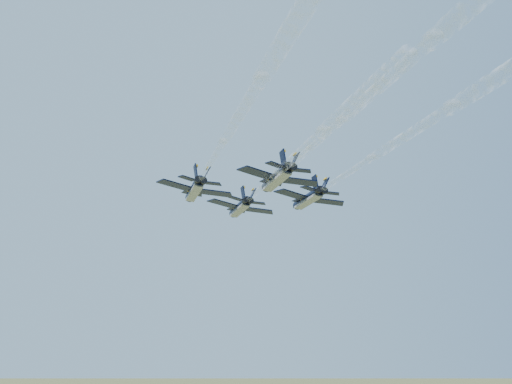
{
  "coord_description": "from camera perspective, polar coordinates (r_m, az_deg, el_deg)",
  "views": [
    {
      "loc": [
        -8.43,
        -113.32,
        71.97
      ],
      "look_at": [
        -0.13,
        -1.25,
        100.44
      ],
      "focal_mm": 40.0,
      "sensor_mm": 36.0,
      "label": 1
    }
  ],
  "objects": [
    {
      "name": "jet_left",
      "position": [
        110.96,
        -6.17,
        0.18
      ],
      "size": [
        14.74,
        19.48,
        4.42
      ],
      "rotation": [
        0.0,
        0.15,
        0.16
      ],
      "color": "black"
    },
    {
      "name": "jet_slot",
      "position": [
        102.31,
        2.06,
        1.34
      ],
      "size": [
        14.74,
        19.48,
        4.42
      ],
      "rotation": [
        0.0,
        0.15,
        0.16
      ],
      "color": "black"
    },
    {
      "name": "smoke_trail_slot",
      "position": [
        58.71,
        15.9,
        14.27
      ],
      "size": [
        12.83,
        67.86,
        2.11
      ],
      "rotation": [
        0.0,
        0.15,
        0.16
      ],
      "color": "white"
    },
    {
      "name": "smoke_trail_right",
      "position": [
        74.24,
        17.89,
        8.23
      ],
      "size": [
        12.83,
        67.86,
        2.11
      ],
      "rotation": [
        0.0,
        0.15,
        0.16
      ],
      "color": "white"
    },
    {
      "name": "jet_right",
      "position": [
        117.91,
        5.19,
        -0.7
      ],
      "size": [
        14.74,
        19.48,
        4.42
      ],
      "rotation": [
        0.0,
        0.15,
        0.16
      ],
      "color": "black"
    },
    {
      "name": "jet_lead",
      "position": [
        125.65,
        -1.65,
        -1.6
      ],
      "size": [
        14.74,
        19.48,
        4.42
      ],
      "rotation": [
        0.0,
        0.15,
        0.16
      ],
      "color": "black"
    },
    {
      "name": "smoke_trail_left",
      "position": [
        64.04,
        -0.02,
        11.18
      ],
      "size": [
        12.83,
        67.86,
        2.11
      ],
      "rotation": [
        0.0,
        0.15,
        0.16
      ],
      "color": "white"
    },
    {
      "name": "smoke_trail_lead",
      "position": [
        78.97,
        6.07,
        6.22
      ],
      "size": [
        12.83,
        67.86,
        2.11
      ],
      "rotation": [
        0.0,
        0.15,
        0.16
      ],
      "color": "white"
    }
  ]
}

